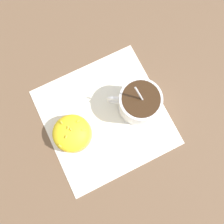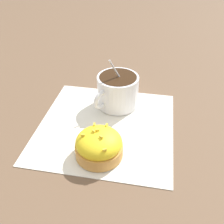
% 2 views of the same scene
% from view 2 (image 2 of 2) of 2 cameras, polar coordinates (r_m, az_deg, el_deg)
% --- Properties ---
extents(ground_plane, '(3.00, 3.00, 0.00)m').
position_cam_2_polar(ground_plane, '(0.55, -1.31, -3.09)').
color(ground_plane, brown).
extents(paper_napkin, '(0.29, 0.29, 0.00)m').
position_cam_2_polar(paper_napkin, '(0.55, -1.31, -2.97)').
color(paper_napkin, white).
rests_on(paper_napkin, ground_plane).
extents(coffee_cup, '(0.11, 0.09, 0.12)m').
position_cam_2_polar(coffee_cup, '(0.59, 1.18, 4.88)').
color(coffee_cup, white).
rests_on(coffee_cup, paper_napkin).
extents(frosted_pastry, '(0.09, 0.09, 0.06)m').
position_cam_2_polar(frosted_pastry, '(0.47, -2.86, -7.18)').
color(frosted_pastry, '#D19347').
rests_on(frosted_pastry, paper_napkin).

